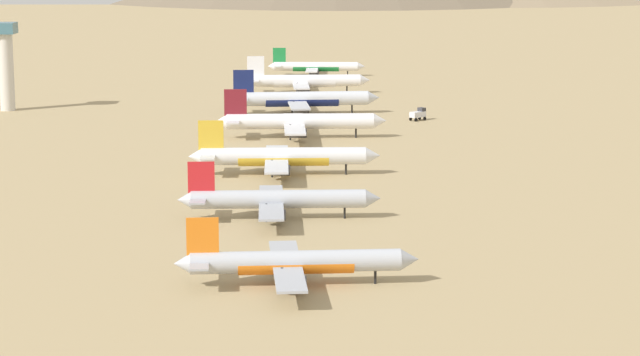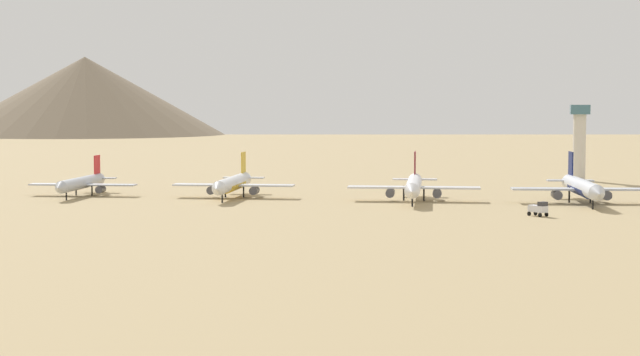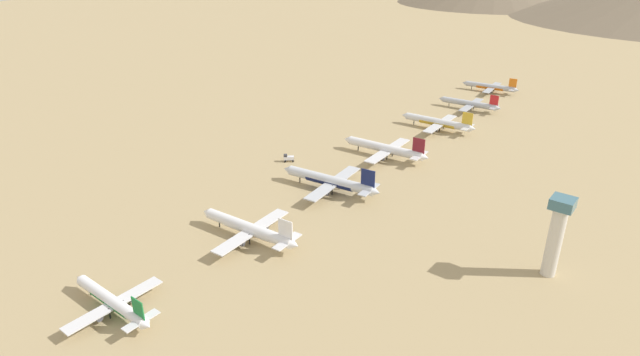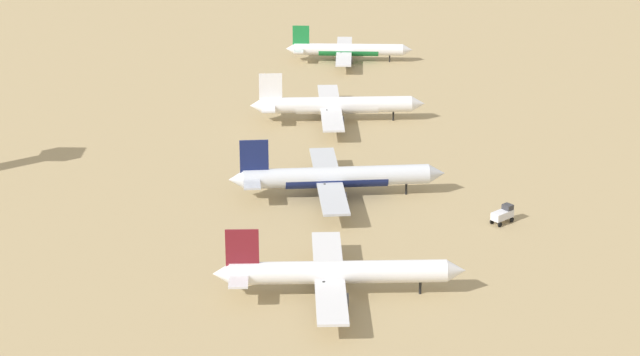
% 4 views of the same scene
% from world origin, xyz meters
% --- Properties ---
extents(ground_plane, '(1888.04, 1888.04, 0.00)m').
position_xyz_m(ground_plane, '(0.00, 0.00, 0.00)').
color(ground_plane, tan).
extents(parked_jet_1, '(42.38, 34.43, 12.22)m').
position_xyz_m(parked_jet_1, '(-2.15, -104.17, 4.11)').
color(parked_jet_1, '#B2B7C1').
rests_on(parked_jet_1, ground).
extents(parked_jet_2, '(46.92, 38.10, 13.54)m').
position_xyz_m(parked_jet_2, '(-3.24, -55.21, 4.50)').
color(parked_jet_2, silver).
rests_on(parked_jet_2, ground).
extents(parked_jet_3, '(49.11, 39.90, 14.16)m').
position_xyz_m(parked_jet_3, '(-1.22, 0.96, 4.77)').
color(parked_jet_3, white).
rests_on(parked_jet_3, ground).
extents(parked_jet_4, '(50.02, 40.76, 14.42)m').
position_xyz_m(parked_jet_4, '(-2.17, 49.99, 4.80)').
color(parked_jet_4, silver).
rests_on(parked_jet_4, ground).
extents(service_truck, '(5.51, 5.38, 3.90)m').
position_xyz_m(service_truck, '(34.99, 36.30, 2.08)').
color(service_truck, silver).
rests_on(service_truck, ground).
extents(control_tower, '(7.20, 7.20, 28.79)m').
position_xyz_m(control_tower, '(-98.68, 56.34, 16.10)').
color(control_tower, beige).
rests_on(control_tower, ground).
extents(desert_hill_4, '(264.95, 264.95, 73.43)m').
position_xyz_m(desert_hill_4, '(-636.19, -360.08, 36.71)').
color(desert_hill_4, '#70604C').
rests_on(desert_hill_4, ground).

